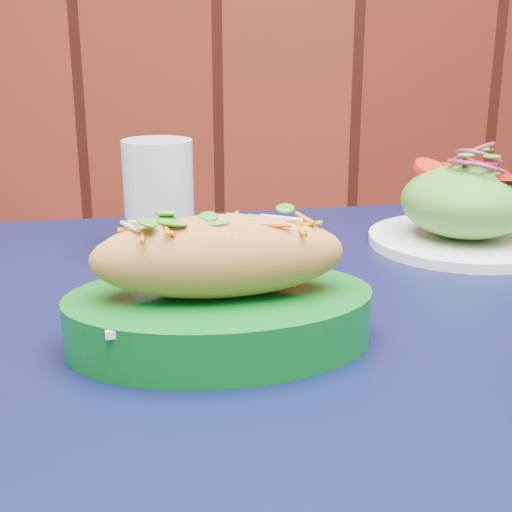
{
  "coord_description": "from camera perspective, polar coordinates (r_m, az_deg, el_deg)",
  "views": [
    {
      "loc": [
        -0.31,
        0.9,
        0.99
      ],
      "look_at": [
        -0.3,
        1.49,
        0.81
      ],
      "focal_mm": 50.0,
      "sensor_mm": 36.0,
      "label": 1
    }
  ],
  "objects": [
    {
      "name": "cafe_table",
      "position": [
        0.7,
        7.2,
        -10.99
      ],
      "size": [
        0.93,
        0.93,
        0.75
      ],
      "rotation": [
        0.0,
        0.0,
        0.18
      ],
      "color": "black",
      "rests_on": "ground"
    },
    {
      "name": "salad_plate",
      "position": [
        0.89,
        16.44,
        3.66
      ],
      "size": [
        0.23,
        0.23,
        0.12
      ],
      "rotation": [
        0.0,
        0.0,
        0.23
      ],
      "color": "white",
      "rests_on": "cafe_table"
    },
    {
      "name": "water_glass",
      "position": [
        0.83,
        -7.78,
        4.73
      ],
      "size": [
        0.08,
        0.08,
        0.13
      ],
      "primitive_type": "cylinder",
      "color": "silver",
      "rests_on": "cafe_table"
    },
    {
      "name": "banh_mi_basket",
      "position": [
        0.58,
        -2.93,
        -2.95
      ],
      "size": [
        0.27,
        0.2,
        0.12
      ],
      "rotation": [
        0.0,
        0.0,
        0.15
      ],
      "color": "#096019",
      "rests_on": "cafe_table"
    }
  ]
}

